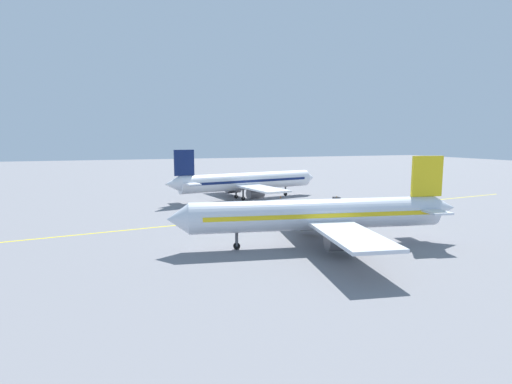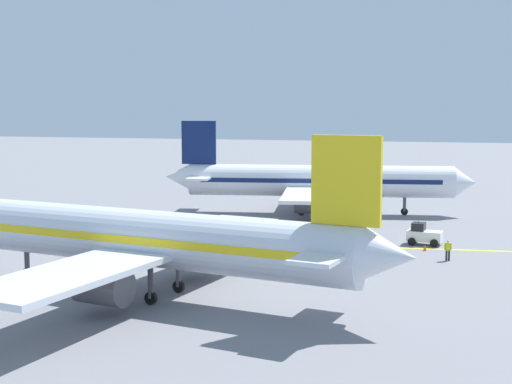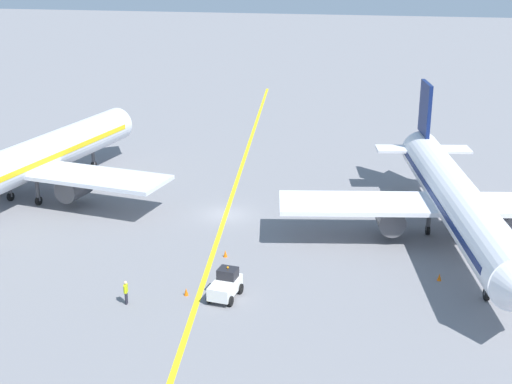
# 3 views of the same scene
# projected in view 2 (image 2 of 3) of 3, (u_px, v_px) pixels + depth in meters

# --- Properties ---
(ground_plane) EXTENTS (400.00, 400.00, 0.00)m
(ground_plane) POSITION_uv_depth(u_px,v_px,m) (245.00, 243.00, 63.99)
(ground_plane) COLOR slate
(apron_yellow_centreline) EXTENTS (14.98, 119.16, 0.01)m
(apron_yellow_centreline) POSITION_uv_depth(u_px,v_px,m) (245.00, 243.00, 63.99)
(apron_yellow_centreline) COLOR yellow
(apron_yellow_centreline) RESTS_ON ground
(airplane_at_gate) EXTENTS (28.48, 35.44, 10.60)m
(airplane_at_gate) POSITION_uv_depth(u_px,v_px,m) (144.00, 239.00, 45.71)
(airplane_at_gate) COLOR silver
(airplane_at_gate) RESTS_ON ground
(airplane_adjacent_stand) EXTENTS (28.48, 35.42, 10.60)m
(airplane_adjacent_stand) POSITION_uv_depth(u_px,v_px,m) (316.00, 182.00, 81.43)
(airplane_adjacent_stand) COLOR white
(airplane_adjacent_stand) RESTS_ON ground
(baggage_tug_white) EXTENTS (2.08, 3.17, 2.11)m
(baggage_tug_white) POSITION_uv_depth(u_px,v_px,m) (424.00, 235.00, 63.14)
(baggage_tug_white) COLOR white
(baggage_tug_white) RESTS_ON ground
(ground_crew_worker) EXTENTS (0.27, 0.57, 1.68)m
(ground_crew_worker) POSITION_uv_depth(u_px,v_px,m) (448.00, 250.00, 56.49)
(ground_crew_worker) COLOR #23232D
(ground_crew_worker) RESTS_ON ground
(traffic_cone_near_nose) EXTENTS (0.32, 0.32, 0.55)m
(traffic_cone_near_nose) POSITION_uv_depth(u_px,v_px,m) (425.00, 248.00, 60.54)
(traffic_cone_near_nose) COLOR orange
(traffic_cone_near_nose) RESTS_ON ground
(traffic_cone_mid_apron) EXTENTS (0.32, 0.32, 0.55)m
(traffic_cone_mid_apron) POSITION_uv_depth(u_px,v_px,m) (347.00, 241.00, 63.50)
(traffic_cone_mid_apron) COLOR orange
(traffic_cone_mid_apron) RESTS_ON ground
(traffic_cone_by_wingtip) EXTENTS (0.32, 0.32, 0.55)m
(traffic_cone_by_wingtip) POSITION_uv_depth(u_px,v_px,m) (379.00, 216.00, 78.56)
(traffic_cone_by_wingtip) COLOR orange
(traffic_cone_by_wingtip) RESTS_ON ground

